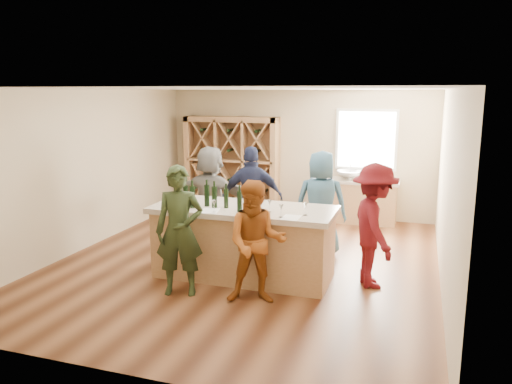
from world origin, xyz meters
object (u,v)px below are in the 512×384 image
(wine_bottle_a, at_px, (186,196))
(sink, at_px, (349,175))
(wine_bottle_d, at_px, (214,197))
(wine_bottle_e, at_px, (226,198))
(tasting_counter_base, at_px, (244,244))
(wine_bottle_b, at_px, (192,197))
(person_far_left, at_px, (211,195))
(person_far_mid, at_px, (252,198))
(wine_rack, at_px, (232,165))
(wine_bottle_f, at_px, (240,201))
(person_near_left, at_px, (180,231))
(person_server, at_px, (374,226))
(wine_bottle_c, at_px, (207,195))
(person_near_right, at_px, (256,243))
(person_far_right, at_px, (321,203))

(wine_bottle_a, bearing_deg, sink, 64.63)
(wine_bottle_d, xyz_separation_m, wine_bottle_e, (0.16, 0.05, -0.02))
(wine_bottle_a, bearing_deg, tasting_counter_base, 12.16)
(wine_bottle_b, relative_size, person_far_left, 0.18)
(wine_bottle_b, distance_m, person_far_mid, 1.70)
(wine_rack, bearing_deg, wine_bottle_e, -70.12)
(wine_bottle_f, bearing_deg, wine_rack, 112.39)
(tasting_counter_base, distance_m, person_far_left, 1.92)
(wine_bottle_e, relative_size, person_far_mid, 0.15)
(wine_bottle_f, bearing_deg, wine_bottle_b, 178.82)
(wine_bottle_a, xyz_separation_m, person_far_mid, (0.53, 1.52, -0.32))
(wine_rack, relative_size, wine_bottle_f, 7.33)
(wine_bottle_b, bearing_deg, person_near_left, -81.95)
(wine_bottle_d, bearing_deg, wine_bottle_b, -163.31)
(person_server, xyz_separation_m, wine_bottle_f, (-1.83, -0.54, 0.34))
(person_far_mid, xyz_separation_m, wine_bottle_f, (0.37, -1.64, 0.31))
(tasting_counter_base, bearing_deg, wine_rack, 113.32)
(sink, height_order, wine_bottle_e, wine_bottle_e)
(wine_bottle_a, distance_m, person_server, 2.79)
(sink, xyz_separation_m, person_far_mid, (-1.35, -2.45, -0.10))
(wine_bottle_d, xyz_separation_m, person_far_left, (-0.78, 1.66, -0.34))
(tasting_counter_base, xyz_separation_m, person_server, (1.88, 0.24, 0.39))
(wine_bottle_a, height_order, wine_bottle_b, wine_bottle_b)
(wine_bottle_c, bearing_deg, person_near_right, -35.45)
(wine_bottle_d, height_order, person_near_right, person_near_right)
(wine_bottle_e, relative_size, person_far_left, 0.16)
(sink, distance_m, wine_bottle_a, 4.40)
(wine_bottle_b, relative_size, wine_bottle_d, 1.02)
(wine_bottle_c, relative_size, wine_bottle_e, 1.14)
(sink, distance_m, person_far_right, 2.39)
(person_near_left, distance_m, person_near_right, 1.09)
(tasting_counter_base, xyz_separation_m, wine_bottle_e, (-0.22, -0.14, 0.72))
(wine_bottle_c, relative_size, person_near_left, 0.18)
(sink, relative_size, wine_bottle_f, 1.81)
(person_far_mid, xyz_separation_m, person_far_right, (1.21, 0.07, -0.02))
(wine_bottle_b, xyz_separation_m, person_near_left, (0.09, -0.60, -0.35))
(wine_rack, relative_size, person_far_mid, 1.20)
(sink, relative_size, person_far_right, 0.30)
(wine_bottle_a, bearing_deg, wine_bottle_e, 4.03)
(wine_bottle_c, bearing_deg, person_near_left, -95.31)
(wine_bottle_b, distance_m, wine_bottle_d, 0.32)
(tasting_counter_base, relative_size, person_far_mid, 1.42)
(wine_bottle_e, height_order, person_far_right, person_far_right)
(wine_bottle_a, height_order, wine_bottle_d, wine_bottle_d)
(wine_bottle_a, xyz_separation_m, person_near_left, (0.24, -0.71, -0.33))
(wine_rack, height_order, person_far_right, wine_rack)
(wine_bottle_a, distance_m, person_far_right, 2.38)
(wine_bottle_c, xyz_separation_m, person_near_right, (1.01, -0.72, -0.42))
(wine_bottle_c, height_order, wine_bottle_f, wine_bottle_c)
(wine_bottle_f, bearing_deg, person_server, 16.44)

